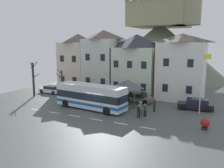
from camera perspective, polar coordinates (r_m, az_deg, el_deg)
name	(u,v)px	position (r m, az deg, el deg)	size (l,w,h in m)	color
ground_plane	(97,112)	(29.37, -3.73, -6.83)	(40.00, 60.00, 0.07)	#49504E
townhouse_00	(79,61)	(44.55, -8.19, 5.50)	(5.17, 6.54, 10.22)	beige
townhouse_01	(104,61)	(41.38, -2.08, 5.66)	(5.79, 5.97, 10.78)	beige
townhouse_02	(136,65)	(38.83, 5.96, 4.70)	(6.94, 5.94, 9.91)	beige
townhouse_03	(181,67)	(36.61, 16.58, 4.00)	(6.67, 5.31, 9.86)	silver
hilltop_castle	(160,48)	(59.28, 11.67, 8.72)	(32.04, 32.04, 20.44)	#5E6A53
transit_bus	(91,97)	(30.35, -5.25, -3.12)	(9.98, 3.48, 3.17)	silver
bus_shelter	(128,84)	(32.23, 3.88, 0.04)	(3.60, 3.60, 3.48)	#473D33
parked_car_00	(138,97)	(34.19, 6.43, -3.30)	(4.14, 2.06, 1.34)	#73665E
parked_car_01	(196,104)	(31.93, 19.86, -4.71)	(4.53, 2.25, 1.41)	black
parked_car_02	(51,89)	(41.45, -14.69, -1.30)	(4.11, 2.03, 1.25)	white
parked_car_03	(78,92)	(38.16, -8.26, -1.96)	(4.09, 2.38, 1.36)	#2F5837
pedestrian_00	(141,107)	(28.08, 6.99, -5.69)	(0.37, 0.35, 1.61)	#38332D
pedestrian_01	(145,110)	(27.47, 8.10, -6.34)	(0.32, 0.33, 1.53)	black
pedestrian_02	(154,104)	(29.58, 10.34, -4.89)	(0.32, 0.35, 1.70)	black
pedestrian_03	(139,111)	(26.80, 6.57, -6.47)	(0.34, 0.34, 1.53)	black
public_bench	(134,97)	(34.93, 5.42, -3.30)	(1.77, 0.48, 0.87)	#473828
flagpole	(202,80)	(29.19, 21.18, 0.96)	(0.95, 0.10, 7.29)	silver
harbour_buoy	(205,123)	(24.97, 21.82, -8.89)	(0.92, 0.92, 1.17)	black
bare_tree_00	(33,79)	(39.29, -18.68, 1.18)	(1.67, 1.55, 5.67)	#382D28
bare_tree_01	(62,84)	(35.88, -12.19, -0.01)	(1.02, 1.07, 4.76)	#47382D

